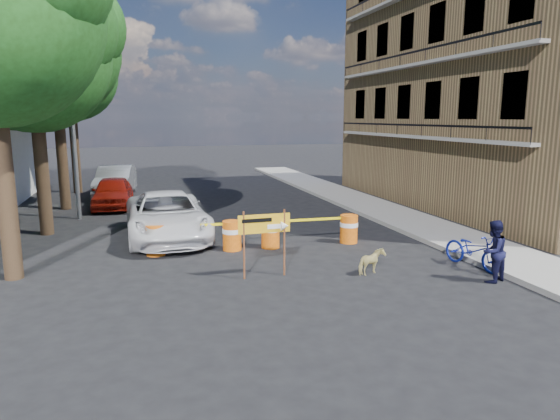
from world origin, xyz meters
TOP-DOWN VIEW (x-y plane):
  - ground at (0.00, 0.00)m, footprint 120.00×120.00m
  - sidewalk_east at (6.20, 6.00)m, footprint 2.40×40.00m
  - apartment_building at (12.00, 8.00)m, footprint 8.00×16.00m
  - tree_mid_a at (-6.74, 7.00)m, footprint 5.25×5.00m
  - tree_mid_b at (-6.73, 12.00)m, footprint 5.67×5.40m
  - tree_far at (-6.74, 17.00)m, footprint 5.04×4.80m
  - streetlamp at (-5.93, 9.50)m, footprint 1.25×0.18m
  - barrel_far_left at (-3.30, 3.25)m, footprint 0.58×0.58m
  - barrel_mid_left at (-1.05, 3.18)m, footprint 0.58×0.58m
  - barrel_mid_right at (0.14, 3.12)m, footprint 0.58×0.58m
  - barrel_far_right at (2.72, 3.04)m, footprint 0.58×0.58m
  - detour_sign at (-0.59, 0.37)m, footprint 1.33×0.25m
  - pedestrian at (4.50, -1.51)m, footprint 0.91×0.82m
  - bicycle at (4.80, -0.40)m, footprint 0.84×1.09m
  - dog at (1.93, -0.17)m, footprint 0.85×0.65m
  - suv_white at (-2.84, 5.25)m, footprint 2.66×5.53m
  - sedan_red at (-4.80, 11.81)m, footprint 1.80×4.10m
  - sedan_silver at (-4.80, 15.32)m, footprint 2.12×4.80m

SIDE VIEW (x-z plane):
  - ground at x=0.00m, z-range 0.00..0.00m
  - sidewalk_east at x=6.20m, z-range 0.00..0.15m
  - dog at x=1.93m, z-range 0.00..0.66m
  - barrel_far_left at x=-3.30m, z-range 0.02..0.92m
  - barrel_mid_left at x=-1.05m, z-range 0.02..0.92m
  - barrel_mid_right at x=0.14m, z-range 0.02..0.92m
  - barrel_far_right at x=2.72m, z-range 0.02..0.92m
  - sedan_red at x=-4.80m, z-range 0.00..1.37m
  - suv_white at x=-2.84m, z-range 0.00..1.52m
  - sedan_silver at x=-4.80m, z-range 0.00..1.53m
  - pedestrian at x=4.50m, z-range 0.00..1.54m
  - bicycle at x=4.80m, z-range 0.00..1.86m
  - detour_sign at x=-0.59m, z-range 0.39..2.10m
  - streetlamp at x=-5.93m, z-range 0.38..8.38m
  - apartment_building at x=12.00m, z-range 0.00..12.00m
  - tree_mid_a at x=-6.74m, z-range 1.67..10.34m
  - tree_far at x=-6.74m, z-range 1.80..10.64m
  - tree_mid_b at x=-6.73m, z-range 1.90..11.53m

